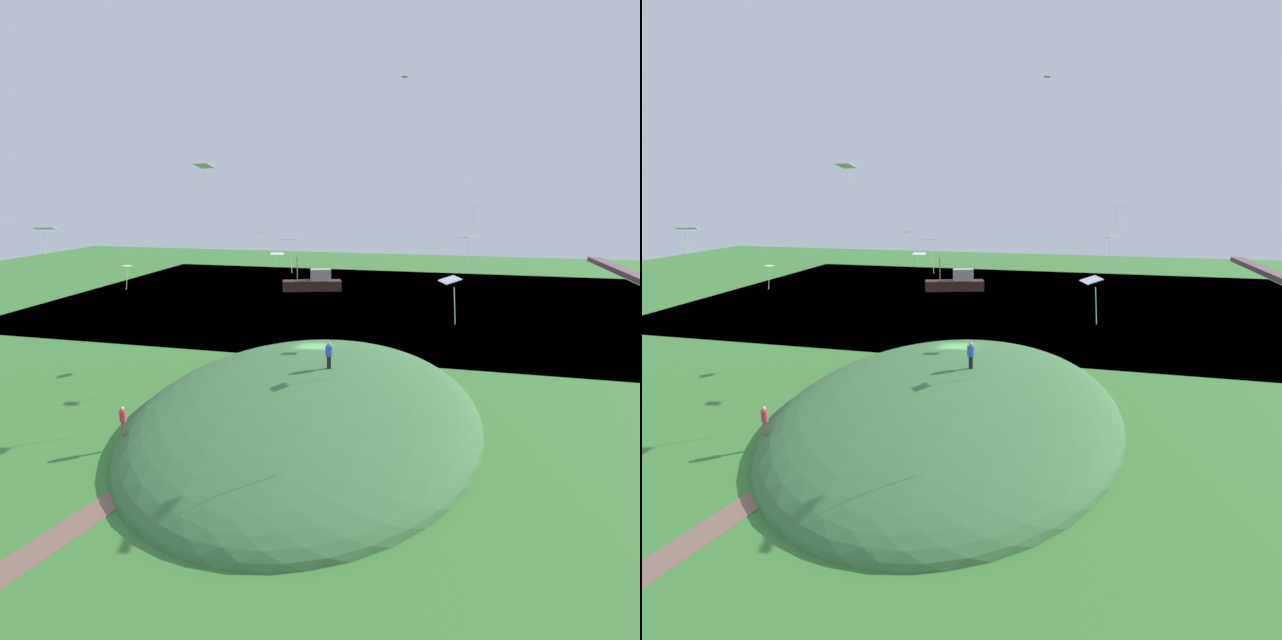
# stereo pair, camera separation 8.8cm
# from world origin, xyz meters

# --- Properties ---
(ground_plane) EXTENTS (160.00, 160.00, 0.00)m
(ground_plane) POSITION_xyz_m (0.00, 0.00, 0.00)
(ground_plane) COLOR #3A7A33
(lake_water) EXTENTS (50.95, 80.00, 0.40)m
(lake_water) POSITION_xyz_m (-28.26, 0.00, -0.20)
(lake_water) COLOR #3C577D
(lake_water) RESTS_ON ground_plane
(grass_hill) EXTENTS (28.48, 21.62, 5.01)m
(grass_hill) POSITION_xyz_m (7.63, 1.50, 0.00)
(grass_hill) COLOR #3D703E
(grass_hill) RESTS_ON ground_plane
(dirt_path) EXTENTS (12.81, 4.38, 0.04)m
(dirt_path) POSITION_xyz_m (23.89, -6.25, 0.02)
(dirt_path) COLOR #785B4C
(dirt_path) RESTS_ON ground_plane
(boat_on_lake) EXTENTS (4.44, 8.72, 4.90)m
(boat_on_lake) POSITION_xyz_m (-32.59, -7.96, 1.07)
(boat_on_lake) COLOR #3B221C
(boat_on_lake) RESTS_ON lake_water
(person_watching_kites) EXTENTS (0.59, 0.59, 1.83)m
(person_watching_kites) POSITION_xyz_m (5.93, 2.43, 3.62)
(person_watching_kites) COLOR black
(person_watching_kites) RESTS_ON grass_hill
(person_near_shore) EXTENTS (0.51, 0.51, 1.67)m
(person_near_shore) POSITION_xyz_m (14.38, -7.38, 1.85)
(person_near_shore) COLOR brown
(person_near_shore) RESTS_ON grass_hill
(kite_0) EXTENTS (0.79, 0.89, 1.77)m
(kite_0) POSITION_xyz_m (4.05, -13.29, 8.42)
(kite_0) COLOR white
(kite_1) EXTENTS (0.90, 1.15, 2.23)m
(kite_1) POSITION_xyz_m (5.86, -0.21, 10.80)
(kite_1) COLOR silver
(kite_2) EXTENTS (0.75, 1.07, 1.25)m
(kite_2) POSITION_xyz_m (-7.07, 12.02, 12.68)
(kite_2) COLOR silver
(kite_3) EXTENTS (1.37, 1.14, 2.26)m
(kite_3) POSITION_xyz_m (11.98, 9.65, 9.65)
(kite_3) COLOR white
(kite_4) EXTENTS (0.81, 1.06, 1.13)m
(kite_4) POSITION_xyz_m (0.95, -2.63, 9.36)
(kite_4) COLOR white
(kite_5) EXTENTS (1.33, 1.23, 2.33)m
(kite_5) POSITION_xyz_m (1.59, 10.93, 10.83)
(kite_5) COLOR white
(kite_6) EXTENTS (1.22, 1.16, 1.25)m
(kite_6) POSITION_xyz_m (-4.62, -5.32, 10.52)
(kite_6) COLOR white
(kite_7) EXTENTS (0.83, 0.69, 1.96)m
(kite_7) POSITION_xyz_m (-13.43, 5.29, 23.90)
(kite_7) COLOR white
(kite_8) EXTENTS (1.10, 1.35, 1.50)m
(kite_8) POSITION_xyz_m (7.02, -5.22, 15.37)
(kite_8) COLOR silver
(kite_9) EXTENTS (1.25, 1.41, 1.69)m
(kite_9) POSITION_xyz_m (10.34, -14.37, 11.66)
(kite_9) COLOR white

